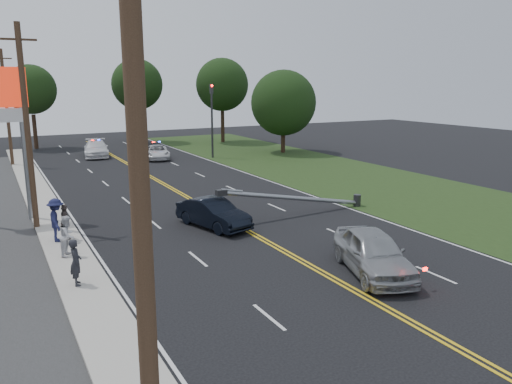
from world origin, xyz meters
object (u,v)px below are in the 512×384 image
traffic_signal (212,114)px  emergency_a (157,152)px  waiting_sedan (373,252)px  bystander_a (76,262)px  bystander_d (65,222)px  fallen_streetlight (302,198)px  bystander_c (56,220)px  crashed_sedan (213,213)px  utility_pole_far (7,108)px  bystander_b (68,236)px  utility_pole_mid (27,128)px  emergency_b (96,149)px  utility_pole_near (143,243)px

traffic_signal → emergency_a: bearing=160.8°
waiting_sedan → emergency_a: (1.56, 32.43, -0.19)m
bystander_a → bystander_d: size_ratio=1.03×
fallen_streetlight → bystander_c: 12.79m
bystander_c → crashed_sedan: bearing=-94.0°
utility_pole_far → crashed_sedan: bearing=-73.0°
traffic_signal → bystander_d: size_ratio=4.27×
traffic_signal → waiting_sedan: traffic_signal is taller
bystander_b → bystander_a: bearing=-153.9°
bystander_d → bystander_c: bearing=111.9°
traffic_signal → bystander_c: 27.11m
waiting_sedan → bystander_a: size_ratio=2.91×
utility_pole_mid → emergency_a: 23.76m
emergency_b → bystander_b: bearing=-93.3°
utility_pole_near → bystander_d: 17.63m
fallen_streetlight → traffic_signal: bearing=79.4°
crashed_sedan → bystander_d: 7.04m
traffic_signal → utility_pole_far: utility_pole_far is taller
utility_pole_far → bystander_d: 25.26m
utility_pole_far → emergency_b: (7.64, 2.11, -4.28)m
utility_pole_near → utility_pole_mid: bearing=90.0°
bystander_b → fallen_streetlight: bearing=-54.6°
traffic_signal → bystander_d: bearing=-128.3°
bystander_d → utility_pole_mid: bearing=24.9°
waiting_sedan → bystander_d: bystander_d is taller
utility_pole_far → waiting_sedan: (10.88, -34.68, -4.24)m
bystander_c → emergency_a: bearing=-23.8°
bystander_b → traffic_signal: bearing=-6.0°
waiting_sedan → bystander_a: (-10.31, 3.97, 0.13)m
bystander_a → emergency_a: bearing=-18.3°
bystander_c → bystander_d: bystander_c is taller
utility_pole_mid → bystander_a: size_ratio=5.86×
fallen_streetlight → bystander_c: (-12.75, 0.99, 0.20)m
utility_pole_far → emergency_b: bearing=15.5°
utility_pole_mid → utility_pole_far: same height
traffic_signal → bystander_c: (-16.87, -21.00, -3.09)m
bystander_c → traffic_signal: bearing=-35.1°
emergency_a → traffic_signal: bearing=-6.2°
utility_pole_far → bystander_d: bearing=-87.7°
utility_pole_near → emergency_b: size_ratio=1.81×
utility_pole_near → waiting_sedan: utility_pole_near is taller
waiting_sedan → bystander_d: bearing=154.8°
waiting_sedan → bystander_c: bystander_c is taller
traffic_signal → bystander_a: (-16.93, -26.70, -3.23)m
crashed_sedan → bystander_a: bystander_a is taller
utility_pole_mid → bystander_b: (0.79, -5.27, -4.11)m
crashed_sedan → bystander_a: 8.77m
crashed_sedan → waiting_sedan: (2.92, -8.69, 0.11)m
utility_pole_mid → crashed_sedan: utility_pole_mid is taller
utility_pole_near → emergency_a: utility_pole_near is taller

